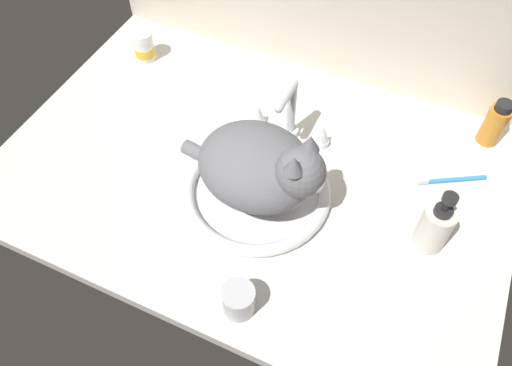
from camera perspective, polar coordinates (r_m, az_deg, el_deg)
countertop at (r=112.56cm, az=-0.33°, el=1.09°), size 112.51×75.46×3.00cm
backsplash_wall at (r=126.76cm, az=7.43°, el=19.25°), size 112.51×2.40×40.63cm
sink_basin at (r=106.30cm, az=0.00°, el=-0.89°), size 32.10×32.10×2.77cm
faucet at (r=113.08cm, az=3.89°, el=7.65°), size 19.33×11.11×16.98cm
cat at (r=98.60cm, az=0.82°, el=1.76°), size 33.71×23.96×18.82cm
amber_bottle at (r=125.38cm, az=25.72°, el=6.17°), size 5.06×5.06×11.65cm
soap_pump_bottle at (r=101.93cm, az=19.82°, el=-4.72°), size 6.30×6.30×15.83cm
metal_jar at (r=91.76cm, az=-2.01°, el=-13.27°), size 6.18×6.18×6.50cm
pill_bottle at (r=139.20cm, az=-12.71°, el=14.99°), size 5.45×5.45×8.26cm
toothbrush at (r=116.78cm, az=21.26°, el=0.36°), size 14.25×8.82×1.70cm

